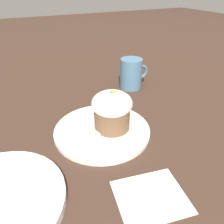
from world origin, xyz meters
The scene contains 6 objects.
ground_plane centered at (0.00, 0.00, 0.00)m, with size 4.00×4.00×0.00m, color #3D281E.
dessert_plate centered at (0.00, 0.00, 0.01)m, with size 0.23×0.23×0.01m.
carrot_cake centered at (0.02, -0.01, 0.06)m, with size 0.09×0.09×0.10m.
spoon centered at (-0.01, -0.01, 0.01)m, with size 0.12×0.05×0.01m.
coffee_cup centered at (0.19, 0.19, 0.05)m, with size 0.10×0.07×0.10m.
paper_napkin centered at (0.00, -0.20, 0.00)m, with size 0.13×0.12×0.00m.
Camera 1 is at (-0.16, -0.39, 0.31)m, focal length 35.00 mm.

